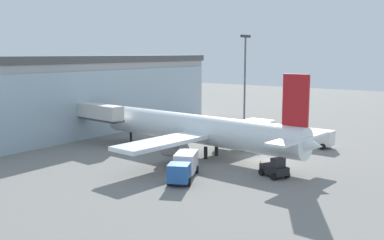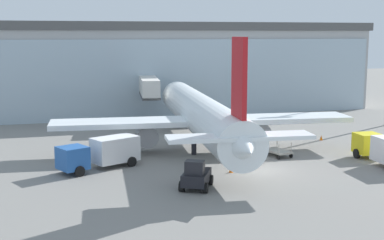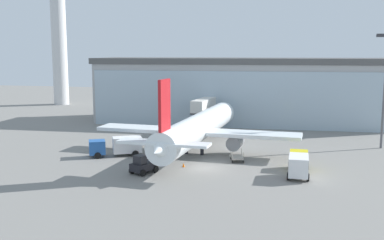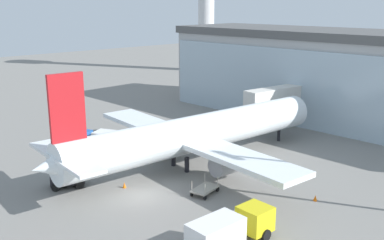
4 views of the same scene
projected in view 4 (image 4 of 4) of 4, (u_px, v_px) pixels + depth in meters
The scene contains 10 objects.
ground at pixel (142, 196), 41.35m from camera, with size 240.00×240.00×0.00m, color gray.
terminal_building at pixel (357, 78), 64.80m from camera, with size 61.11×18.15×13.37m.
jet_bridge at pixel (286, 96), 62.74m from camera, with size 3.57×14.31×6.04m.
airplane at pixel (195, 134), 48.51m from camera, with size 30.09×36.32×11.50m.
catering_truck at pixel (101, 141), 52.95m from camera, with size 7.50×5.29×2.65m.
fuel_truck at pixel (229, 230), 32.17m from camera, with size 2.57×7.32×2.65m.
baggage_cart at pixel (205, 189), 41.67m from camera, with size 2.22×3.10×1.50m.
pushback_tug at pixel (66, 177), 43.26m from camera, with size 3.25×3.67×2.30m.
safety_cone_nose at pixel (124, 185), 43.11m from camera, with size 0.36×0.36×0.55m, color orange.
safety_cone_wingtip at pixel (315, 198), 40.26m from camera, with size 0.36×0.36×0.55m, color orange.
Camera 4 is at (31.33, -22.39, 17.23)m, focal length 42.00 mm.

